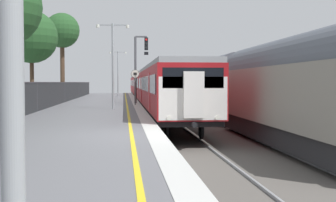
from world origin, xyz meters
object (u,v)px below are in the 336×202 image
at_px(commuter_train_at_platform, 148,86).
at_px(background_tree_back, 31,39).
at_px(speed_limit_sign, 135,82).
at_px(platform_lamp_far, 118,70).
at_px(signal_gantry, 139,61).
at_px(freight_train_adjacent_track, 241,87).
at_px(background_tree_centre, 61,32).
at_px(platform_lamp_mid, 113,58).

distance_m(commuter_train_at_platform, background_tree_back, 17.71).
relative_size(speed_limit_sign, background_tree_back, 0.37).
bearing_deg(speed_limit_sign, platform_lamp_far, 94.24).
bearing_deg(signal_gantry, platform_lamp_far, 96.12).
distance_m(freight_train_adjacent_track, speed_limit_sign, 9.36).
bearing_deg(freight_train_adjacent_track, background_tree_centre, 123.32).
bearing_deg(speed_limit_sign, commuter_train_at_platform, 83.59).
bearing_deg(background_tree_centre, speed_limit_sign, -60.29).
xyz_separation_m(speed_limit_sign, background_tree_back, (-7.72, 1.96, 3.27)).
height_order(commuter_train_at_platform, background_tree_back, background_tree_back).
height_order(commuter_train_at_platform, freight_train_adjacent_track, freight_train_adjacent_track).
distance_m(signal_gantry, background_tree_centre, 12.25).
bearing_deg(commuter_train_at_platform, signal_gantry, -96.21).
xyz_separation_m(commuter_train_at_platform, speed_limit_sign, (-1.85, -16.42, 0.37)).
bearing_deg(platform_lamp_mid, background_tree_back, 133.31).
bearing_deg(freight_train_adjacent_track, commuter_train_at_platform, 99.58).
relative_size(commuter_train_at_platform, background_tree_back, 9.07).
relative_size(platform_lamp_mid, background_tree_back, 0.75).
bearing_deg(commuter_train_at_platform, freight_train_adjacent_track, -80.42).
xyz_separation_m(freight_train_adjacent_track, signal_gantry, (-5.49, 10.09, 1.91)).
relative_size(background_tree_centre, background_tree_back, 1.20).
xyz_separation_m(signal_gantry, background_tree_back, (-8.08, -0.82, 1.62)).
distance_m(commuter_train_at_platform, platform_lamp_mid, 21.40).
relative_size(commuter_train_at_platform, speed_limit_sign, 24.79).
height_order(freight_train_adjacent_track, background_tree_centre, background_tree_centre).
relative_size(commuter_train_at_platform, freight_train_adjacent_track, 2.18).
xyz_separation_m(platform_lamp_far, background_tree_back, (-6.23, -18.05, 1.77)).
bearing_deg(signal_gantry, background_tree_back, -174.18).
bearing_deg(background_tree_back, speed_limit_sign, -14.28).
relative_size(platform_lamp_mid, background_tree_centre, 0.62).
distance_m(speed_limit_sign, platform_lamp_far, 20.12).
height_order(commuter_train_at_platform, background_tree_centre, background_tree_centre).
distance_m(commuter_train_at_platform, signal_gantry, 13.86).
bearing_deg(commuter_train_at_platform, platform_lamp_far, 132.80).
relative_size(platform_lamp_mid, platform_lamp_far, 1.00).
bearing_deg(signal_gantry, speed_limit_sign, -97.40).
bearing_deg(background_tree_centre, signal_gantry, -52.03).
distance_m(commuter_train_at_platform, speed_limit_sign, 16.52).
bearing_deg(speed_limit_sign, background_tree_back, 165.72).
bearing_deg(platform_lamp_far, background_tree_centre, -124.39).
bearing_deg(background_tree_centre, platform_lamp_mid, -72.06).
bearing_deg(platform_lamp_far, freight_train_adjacent_track, -74.97).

